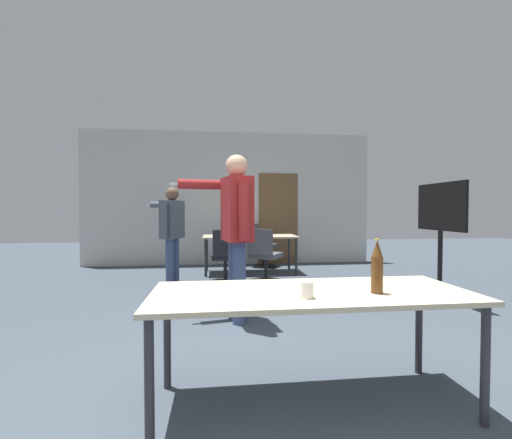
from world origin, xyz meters
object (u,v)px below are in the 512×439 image
object	(u,v)px
office_chair_mid_tucked	(264,258)
office_chair_far_left	(261,247)
tv_screen	(441,230)
person_far_watching	(171,227)
person_center_tall	(235,221)
office_chair_near_pushed	(226,259)
drink_cup	(307,290)
beer_bottle	(377,268)

from	to	relation	value
office_chair_mid_tucked	office_chair_far_left	distance (m)	1.64
tv_screen	office_chair_far_left	xyz separation A→B (m)	(-2.02, 3.06, -0.53)
tv_screen	person_far_watching	size ratio (longest dim) A/B	1.00
person_center_tall	person_far_watching	distance (m)	2.09
tv_screen	office_chair_mid_tucked	xyz separation A→B (m)	(-2.18, 1.42, -0.53)
office_chair_near_pushed	drink_cup	distance (m)	3.79
tv_screen	person_center_tall	xyz separation A→B (m)	(-2.77, -0.51, 0.14)
drink_cup	person_far_watching	bearing A→B (deg)	108.26
tv_screen	office_chair_mid_tucked	distance (m)	2.65
person_far_watching	office_chair_far_left	distance (m)	2.44
tv_screen	person_far_watching	bearing A→B (deg)	-110.23
tv_screen	person_center_tall	world-z (taller)	person_center_tall
person_far_watching	beer_bottle	size ratio (longest dim) A/B	4.83
office_chair_near_pushed	beer_bottle	bearing A→B (deg)	-80.37
office_chair_near_pushed	drink_cup	size ratio (longest dim) A/B	9.61
person_center_tall	beer_bottle	bearing A→B (deg)	-168.88
office_chair_far_left	beer_bottle	xyz separation A→B (m)	(0.00, -5.35, 0.45)
tv_screen	person_far_watching	distance (m)	3.93
office_chair_near_pushed	drink_cup	xyz separation A→B (m)	(0.36, -3.76, 0.35)
person_center_tall	office_chair_far_left	size ratio (longest dim) A/B	1.99
person_center_tall	beer_bottle	xyz separation A→B (m)	(0.75, -1.78, -0.23)
person_center_tall	office_chair_mid_tucked	xyz separation A→B (m)	(0.59, 1.93, -0.68)
tv_screen	office_chair_far_left	bearing A→B (deg)	-146.54
tv_screen	office_chair_far_left	size ratio (longest dim) A/B	1.73
beer_bottle	office_chair_mid_tucked	bearing A→B (deg)	92.45
tv_screen	drink_cup	size ratio (longest dim) A/B	16.86
beer_bottle	drink_cup	distance (m)	0.46
office_chair_near_pushed	person_far_watching	bearing A→B (deg)	-179.52
office_chair_mid_tucked	beer_bottle	distance (m)	3.74
beer_bottle	person_far_watching	bearing A→B (deg)	114.61
person_center_tall	drink_cup	size ratio (longest dim) A/B	19.39
tv_screen	person_center_tall	size ratio (longest dim) A/B	0.87
beer_bottle	drink_cup	world-z (taller)	beer_bottle
person_center_tall	office_chair_mid_tucked	bearing A→B (deg)	-28.87
office_chair_mid_tucked	office_chair_near_pushed	bearing A→B (deg)	-147.39
person_center_tall	person_far_watching	world-z (taller)	person_center_tall
tv_screen	office_chair_near_pushed	world-z (taller)	tv_screen
office_chair_far_left	drink_cup	bearing A→B (deg)	27.42
office_chair_mid_tucked	office_chair_near_pushed	world-z (taller)	office_chair_mid_tucked
office_chair_mid_tucked	drink_cup	size ratio (longest dim) A/B	9.71
office_chair_mid_tucked	beer_bottle	size ratio (longest dim) A/B	2.78
office_chair_near_pushed	beer_bottle	size ratio (longest dim) A/B	2.75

